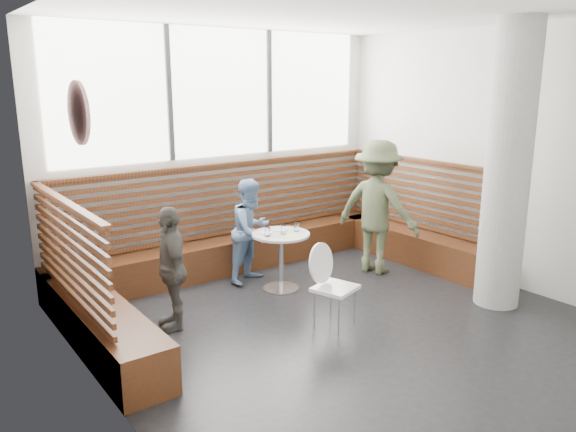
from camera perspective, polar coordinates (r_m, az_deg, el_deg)
room at (r=5.67m, az=5.97°, el=3.98°), size 5.00×5.00×3.20m
booth at (r=7.32m, az=-3.59°, el=-3.35°), size 5.00×2.50×1.44m
concrete_column at (r=6.69m, az=21.43°, el=4.59°), size 0.50×0.50×3.20m
wall_art at (r=4.72m, az=-20.52°, el=9.78°), size 0.03×0.50×0.50m
cafe_table at (r=6.89m, az=-0.73°, el=-3.41°), size 0.71×0.71×0.73m
cafe_chair at (r=5.92m, az=4.38°, el=-6.35°), size 0.43×0.42×0.90m
adult_man at (r=7.56m, az=9.10°, el=0.88°), size 0.99×1.31×1.79m
child_back at (r=7.18m, az=-3.73°, el=-1.51°), size 0.79×0.70×1.34m
child_left at (r=5.95m, az=-11.76°, el=-5.19°), size 0.51×0.82×1.31m
plate_near at (r=6.84m, az=-2.30°, el=-1.69°), size 0.19×0.19×0.01m
plate_far at (r=6.97m, az=-0.86°, el=-1.38°), size 0.22×0.22×0.02m
glass_left at (r=6.69m, az=-2.11°, el=-1.60°), size 0.07×0.07×0.11m
glass_mid at (r=6.79m, az=-0.46°, el=-1.38°), size 0.07×0.07×0.11m
glass_right at (r=6.92m, az=0.83°, el=-1.12°), size 0.06×0.06×0.10m
menu_card at (r=6.71m, az=0.32°, el=-2.02°), size 0.23×0.17×0.00m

